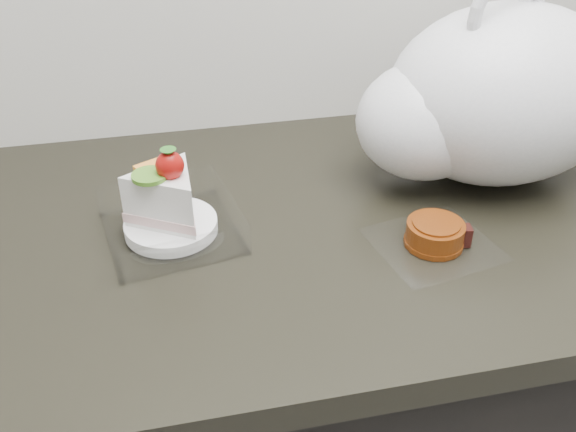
{
  "coord_description": "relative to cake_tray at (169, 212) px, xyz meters",
  "views": [
    {
      "loc": [
        -0.36,
        0.96,
        1.4
      ],
      "look_at": [
        -0.21,
        1.64,
        0.94
      ],
      "focal_mm": 40.0,
      "sensor_mm": 36.0,
      "label": 1
    }
  ],
  "objects": [
    {
      "name": "cake_tray",
      "position": [
        0.0,
        0.0,
        0.0
      ],
      "size": [
        0.2,
        0.2,
        0.13
      ],
      "rotation": [
        0.0,
        0.0,
        0.17
      ],
      "color": "white",
      "rests_on": "counter"
    },
    {
      "name": "plastic_bag",
      "position": [
        0.47,
        0.06,
        0.09
      ],
      "size": [
        0.44,
        0.34,
        0.32
      ],
      "rotation": [
        0.0,
        0.0,
        0.2
      ],
      "color": "white",
      "rests_on": "counter"
    },
    {
      "name": "counter",
      "position": [
        0.36,
        0.0,
        -0.48
      ],
      "size": [
        2.04,
        0.64,
        0.9
      ],
      "color": "black",
      "rests_on": "ground"
    },
    {
      "name": "mooncake_wrap",
      "position": [
        0.34,
        -0.1,
        -0.02
      ],
      "size": [
        0.18,
        0.17,
        0.04
      ],
      "rotation": [
        0.0,
        0.0,
        0.37
      ],
      "color": "white",
      "rests_on": "counter"
    }
  ]
}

